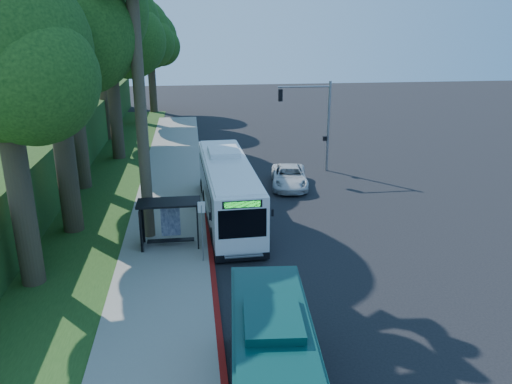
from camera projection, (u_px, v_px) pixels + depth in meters
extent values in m
plane|color=black|center=(292.00, 220.00, 29.66)|extent=(140.00, 140.00, 0.00)
cube|color=gray|center=(168.00, 225.00, 28.74)|extent=(4.50, 70.00, 0.12)
cube|color=maroon|center=(211.00, 252.00, 25.26)|extent=(0.25, 30.00, 0.13)
cube|color=#234719|center=(83.00, 201.00, 32.74)|extent=(8.00, 70.00, 0.06)
cube|color=black|center=(169.00, 202.00, 25.18)|extent=(3.20, 1.50, 0.10)
cube|color=black|center=(141.00, 228.00, 25.41)|extent=(0.06, 1.30, 2.20)
cube|color=navy|center=(171.00, 220.00, 26.24)|extent=(1.00, 0.12, 1.70)
cube|color=black|center=(171.00, 240.00, 25.74)|extent=(2.40, 0.40, 0.06)
cube|color=black|center=(143.00, 223.00, 25.98)|extent=(0.08, 0.08, 2.40)
cube|color=black|center=(197.00, 221.00, 26.33)|extent=(0.08, 0.08, 2.40)
cube|color=black|center=(141.00, 232.00, 24.86)|extent=(0.08, 0.08, 2.40)
cube|color=black|center=(198.00, 229.00, 25.20)|extent=(0.08, 0.08, 2.40)
cylinder|color=gray|center=(202.00, 235.00, 23.82)|extent=(0.06, 0.06, 3.00)
cube|color=white|center=(201.00, 207.00, 23.37)|extent=(0.35, 0.04, 0.55)
cylinder|color=gray|center=(328.00, 127.00, 38.53)|extent=(0.20, 0.20, 7.00)
cylinder|color=gray|center=(304.00, 87.00, 37.29)|extent=(4.00, 0.14, 0.14)
cube|color=black|center=(280.00, 95.00, 37.26)|extent=(0.30, 0.30, 0.90)
cube|color=black|center=(325.00, 138.00, 38.79)|extent=(0.25, 0.25, 0.35)
cylinder|color=#4C3F2D|center=(141.00, 119.00, 25.16)|extent=(0.60, 0.60, 13.00)
cylinder|color=#382B1E|center=(63.00, 139.00, 26.44)|extent=(1.10, 1.10, 10.50)
sphere|color=#153C10|center=(47.00, 10.00, 24.37)|extent=(8.00, 8.00, 8.00)
sphere|color=#153C10|center=(78.00, 36.00, 23.83)|extent=(5.60, 5.60, 5.60)
sphere|color=#153C10|center=(28.00, 29.00, 25.80)|extent=(5.20, 5.20, 5.20)
cylinder|color=#382B1E|center=(74.00, 104.00, 33.60)|extent=(1.18, 1.18, 11.90)
sphere|color=#153C10|center=(91.00, 9.00, 30.54)|extent=(7.00, 7.00, 7.00)
sphere|color=#153C10|center=(41.00, 5.00, 33.02)|extent=(6.50, 6.50, 6.50)
cylinder|color=#382B1E|center=(114.00, 102.00, 41.64)|extent=(1.06, 1.06, 9.80)
sphere|color=#153C10|center=(107.00, 26.00, 39.72)|extent=(8.40, 8.40, 8.40)
sphere|color=#153C10|center=(128.00, 41.00, 39.10)|extent=(5.88, 5.88, 5.88)
sphere|color=#153C10|center=(93.00, 36.00, 41.18)|extent=(5.46, 5.46, 5.46)
cylinder|color=#382B1E|center=(104.00, 83.00, 48.68)|extent=(1.14, 1.14, 11.20)
sphere|color=#153C10|center=(97.00, 8.00, 46.48)|extent=(9.60, 9.60, 9.60)
sphere|color=#153C10|center=(117.00, 22.00, 45.78)|extent=(6.72, 6.72, 6.72)
sphere|color=#153C10|center=(83.00, 19.00, 48.16)|extent=(6.24, 6.24, 6.24)
cylinder|color=#382B1E|center=(138.00, 84.00, 56.84)|extent=(1.02, 1.02, 9.10)
sphere|color=#153C10|center=(134.00, 33.00, 55.06)|extent=(8.00, 8.00, 8.00)
sphere|color=#153C10|center=(149.00, 43.00, 54.46)|extent=(5.60, 5.60, 5.60)
sphere|color=#153C10|center=(124.00, 40.00, 56.45)|extent=(5.20, 5.20, 5.20)
cylinder|color=#382B1E|center=(152.00, 80.00, 64.59)|extent=(0.98, 0.98, 8.40)
sphere|color=#153C10|center=(149.00, 38.00, 62.94)|extent=(7.00, 7.00, 7.00)
sphere|color=#153C10|center=(161.00, 46.00, 62.44)|extent=(4.90, 4.90, 4.90)
sphere|color=#153C10|center=(141.00, 44.00, 64.17)|extent=(4.55, 4.55, 4.55)
cylinder|color=#382B1E|center=(19.00, 187.00, 20.96)|extent=(1.02, 1.02, 9.10)
sphere|color=#153C10|center=(32.00, 79.00, 18.67)|extent=(5.04, 5.04, 5.04)
cube|color=white|center=(228.00, 188.00, 29.48)|extent=(3.06, 12.49, 2.95)
cube|color=black|center=(228.00, 212.00, 29.97)|extent=(3.09, 12.55, 0.36)
cube|color=black|center=(227.00, 181.00, 29.88)|extent=(3.03, 9.76, 1.14)
cube|color=black|center=(242.00, 223.00, 23.66)|extent=(2.32, 0.20, 1.45)
cube|color=black|center=(218.00, 157.00, 35.13)|extent=(2.11, 0.20, 1.03)
cube|color=#19E533|center=(242.00, 204.00, 23.34)|extent=(1.72, 0.16, 0.29)
cube|color=white|center=(227.00, 163.00, 29.00)|extent=(2.83, 11.86, 0.12)
cube|color=white|center=(224.00, 152.00, 30.87)|extent=(1.93, 2.65, 0.36)
cylinder|color=black|center=(214.00, 237.00, 26.01)|extent=(0.35, 1.04, 1.03)
cylinder|color=black|center=(259.00, 234.00, 26.38)|extent=(0.35, 1.04, 1.03)
cylinder|color=black|center=(203.00, 186.00, 34.12)|extent=(0.35, 1.04, 1.03)
cylinder|color=black|center=(238.00, 184.00, 34.50)|extent=(0.35, 1.04, 1.03)
cube|color=black|center=(264.00, 292.00, 17.90)|extent=(1.86, 0.26, 0.91)
cube|color=#093632|center=(279.00, 366.00, 12.43)|extent=(2.97, 10.54, 0.11)
cube|color=#093632|center=(273.00, 319.00, 14.10)|extent=(1.81, 2.40, 0.32)
cylinder|color=black|center=(236.00, 349.00, 17.11)|extent=(0.35, 0.93, 0.91)
cylinder|color=black|center=(297.00, 347.00, 17.22)|extent=(0.35, 0.93, 0.91)
imported|color=silver|center=(289.00, 177.00, 35.50)|extent=(3.15, 5.56, 1.46)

